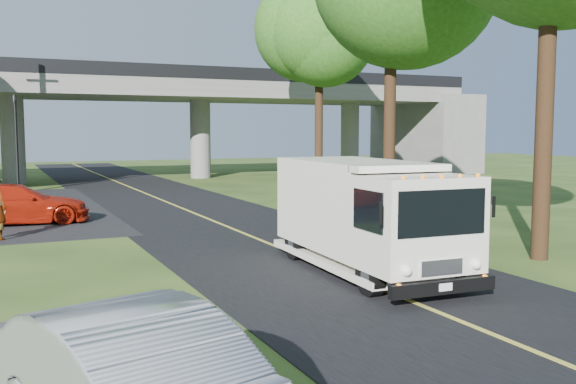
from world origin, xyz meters
TOP-DOWN VIEW (x-y plane):
  - ground at (0.00, 0.00)m, footprint 120.00×120.00m
  - road at (0.00, 10.00)m, footprint 7.00×90.00m
  - lane_line at (0.00, 10.00)m, footprint 0.12×90.00m
  - overpass at (0.00, 32.00)m, footprint 54.00×10.00m
  - traffic_signal at (-6.00, 26.00)m, footprint 0.18×0.22m
  - tree_right_far at (9.21, 19.84)m, footprint 5.77×5.67m
  - step_van at (0.59, 1.55)m, footprint 2.59×6.32m
  - red_sedan at (-6.54, 13.40)m, footprint 5.04×2.24m

SIDE VIEW (x-z plane):
  - ground at x=0.00m, z-range 0.00..0.00m
  - road at x=0.00m, z-range 0.00..0.02m
  - lane_line at x=0.00m, z-range 0.03..0.03m
  - red_sedan at x=-6.54m, z-range 0.00..1.44m
  - step_van at x=0.59m, z-range 0.11..2.72m
  - traffic_signal at x=-6.00m, z-range 0.60..5.80m
  - overpass at x=0.00m, z-range 0.91..8.21m
  - tree_right_far at x=9.21m, z-range 2.81..13.80m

